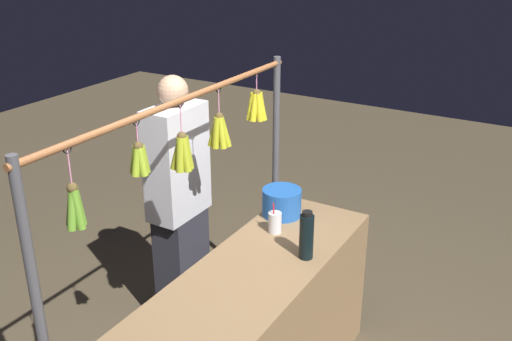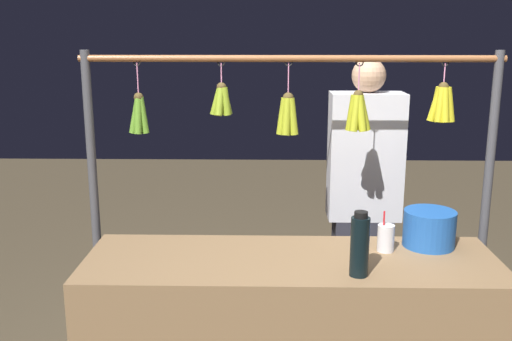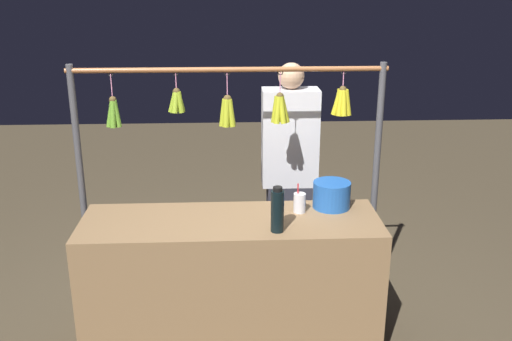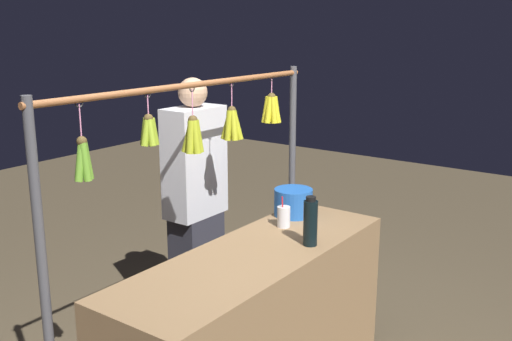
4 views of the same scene
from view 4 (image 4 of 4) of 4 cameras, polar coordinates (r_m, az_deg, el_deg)
market_counter at (r=3.29m, az=-0.15°, el=-14.89°), size 1.81×0.59×0.87m
display_rack at (r=3.26m, az=-5.30°, el=0.07°), size 2.01×0.13×1.75m
water_bottle at (r=3.18m, az=5.23°, el=-4.94°), size 0.08×0.08×0.27m
blue_bucket at (r=3.67m, az=3.59°, el=-3.05°), size 0.24×0.24×0.17m
drink_cup at (r=3.47m, az=2.67°, el=-4.44°), size 0.08×0.08×0.19m
vendor_person at (r=3.91m, az=-5.79°, el=-3.76°), size 0.40×0.22×1.69m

